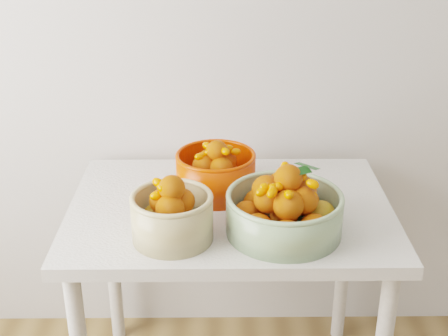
% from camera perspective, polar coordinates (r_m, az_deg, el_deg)
% --- Properties ---
extents(table, '(1.00, 0.70, 0.75)m').
position_cam_1_polar(table, '(1.99, 0.56, -5.84)').
color(table, silver).
rests_on(table, ground).
extents(bowl_cream, '(0.27, 0.27, 0.20)m').
position_cam_1_polar(bowl_cream, '(1.74, -4.78, -4.30)').
color(bowl_cream, tan).
rests_on(bowl_cream, table).
extents(bowl_green, '(0.38, 0.38, 0.21)m').
position_cam_1_polar(bowl_green, '(1.77, 5.55, -3.78)').
color(bowl_green, '#8FAA7E').
rests_on(bowl_green, table).
extents(bowl_orange, '(0.31, 0.31, 0.18)m').
position_cam_1_polar(bowl_orange, '(1.98, -0.76, -0.40)').
color(bowl_orange, red).
rests_on(bowl_orange, table).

